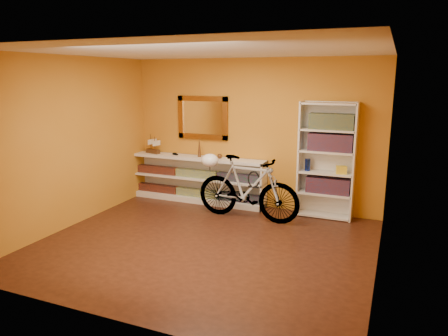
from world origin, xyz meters
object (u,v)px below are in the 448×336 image
at_px(bicycle, 247,188).
at_px(helmet, 210,160).
at_px(console_unit, 197,179).
at_px(bookcase, 326,161).

bearing_deg(bicycle, helmet, 90.00).
distance_m(bicycle, helmet, 0.79).
height_order(bicycle, helmet, bicycle).
height_order(console_unit, bookcase, bookcase).
xyz_separation_m(console_unit, bookcase, (2.33, 0.03, 0.52)).
xyz_separation_m(console_unit, bicycle, (1.19, -0.58, 0.10)).
height_order(bookcase, bicycle, bookcase).
distance_m(console_unit, bicycle, 1.33).
bearing_deg(console_unit, bookcase, 0.62).
distance_m(bookcase, helmet, 1.90).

